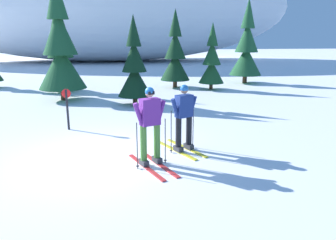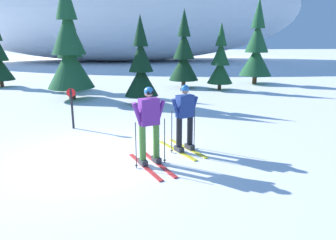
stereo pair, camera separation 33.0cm
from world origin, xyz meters
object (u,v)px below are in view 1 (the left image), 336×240
pine_tree_right (212,62)px  pine_tree_center_right (175,55)px  pine_tree_far_right (246,49)px  pine_tree_left (60,54)px  pine_tree_center (134,68)px  skier_purple_jacket (150,125)px  trail_marker_post (67,107)px  pine_tree_center_left (60,49)px  skier_navy_jacket (184,117)px

pine_tree_right → pine_tree_center_right: bearing=154.5°
pine_tree_far_right → pine_tree_left: bearing=-169.8°
pine_tree_left → pine_tree_center: bearing=-45.4°
skier_purple_jacket → trail_marker_post: skier_purple_jacket is taller
pine_tree_center → pine_tree_center_right: (2.36, 4.44, 0.24)m
pine_tree_right → pine_tree_far_right: pine_tree_far_right is taller
pine_tree_center_left → pine_tree_far_right: size_ratio=1.09×
skier_purple_jacket → pine_tree_right: size_ratio=0.51×
skier_purple_jacket → pine_tree_center: (-0.22, 6.87, 0.61)m
pine_tree_center → pine_tree_center_left: bearing=157.4°
pine_tree_left → pine_tree_far_right: 10.82m
pine_tree_center_left → pine_tree_center_right: 6.41m
pine_tree_center → pine_tree_center_right: size_ratio=0.87×
pine_tree_left → pine_tree_far_right: (10.65, 1.91, 0.13)m
skier_navy_jacket → pine_tree_far_right: pine_tree_far_right is taller
pine_tree_right → pine_tree_center: bearing=-140.1°
skier_navy_jacket → trail_marker_post: size_ratio=1.33×
skier_navy_jacket → pine_tree_left: bearing=116.4°
pine_tree_left → pine_tree_center_right: size_ratio=1.10×
skier_navy_jacket → pine_tree_right: bearing=72.0°
skier_purple_jacket → pine_tree_center: bearing=91.9°
skier_purple_jacket → pine_tree_center_right: (2.13, 11.31, 0.84)m
pine_tree_right → pine_tree_center_left: bearing=-163.6°
pine_tree_center_left → pine_tree_center: (3.24, -1.35, -0.72)m
skier_purple_jacket → pine_tree_center: 6.90m
skier_purple_jacket → pine_tree_left: pine_tree_left is taller
skier_navy_jacket → pine_tree_center_left: pine_tree_center_left is taller
skier_purple_jacket → pine_tree_left: (-3.95, 10.65, 1.02)m
skier_navy_jacket → pine_tree_center_right: pine_tree_center_right is taller
pine_tree_center_right → trail_marker_post: size_ratio=3.31×
trail_marker_post → pine_tree_center_left: bearing=102.0°
pine_tree_center → skier_purple_jacket: bearing=-88.1°
pine_tree_left → pine_tree_center: (3.73, -3.78, -0.41)m
skier_purple_jacket → pine_tree_left: size_ratio=0.38×
skier_purple_jacket → pine_tree_right: (4.01, 10.42, 0.54)m
pine_tree_center → pine_tree_far_right: pine_tree_far_right is taller
pine_tree_far_right → trail_marker_post: bearing=-134.2°
pine_tree_center_right → skier_navy_jacket: bearing=-96.7°
pine_tree_center_right → trail_marker_post: 9.34m
pine_tree_far_right → trail_marker_post: (-9.09, -9.35, -1.36)m
skier_purple_jacket → pine_tree_right: 11.18m
pine_tree_right → pine_tree_far_right: bearing=38.7°
pine_tree_left → pine_tree_center_left: 2.50m
pine_tree_right → trail_marker_post: (-6.41, -7.20, -0.75)m
pine_tree_center_left → skier_purple_jacket: bearing=-67.2°
trail_marker_post → pine_tree_right: bearing=48.3°
skier_navy_jacket → pine_tree_center_left: (-4.37, 7.37, 1.38)m
pine_tree_right → pine_tree_far_right: 3.49m
skier_purple_jacket → pine_tree_far_right: bearing=62.0°
trail_marker_post → pine_tree_center_right: bearing=60.8°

